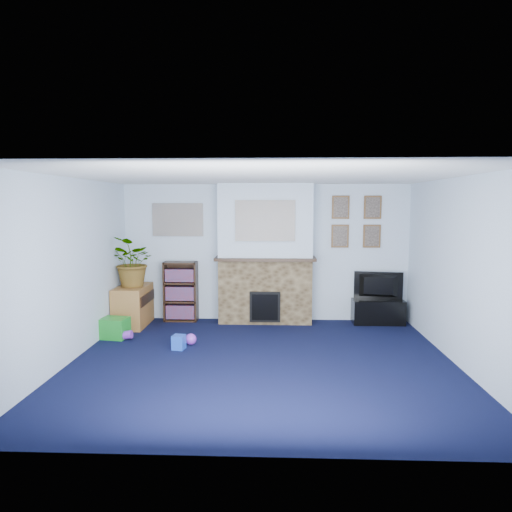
{
  "coord_description": "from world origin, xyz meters",
  "views": [
    {
      "loc": [
        0.15,
        -5.76,
        2.05
      ],
      "look_at": [
        -0.12,
        0.94,
        1.29
      ],
      "focal_mm": 32.0,
      "sensor_mm": 36.0,
      "label": 1
    }
  ],
  "objects_px": {
    "television": "(378,286)",
    "sideboard": "(133,305)",
    "bookshelf": "(181,293)",
    "tv_stand": "(378,311)"
  },
  "relations": [
    {
      "from": "tv_stand",
      "to": "television",
      "type": "distance_m",
      "value": 0.43
    },
    {
      "from": "television",
      "to": "bookshelf",
      "type": "bearing_deg",
      "value": 8.51
    },
    {
      "from": "tv_stand",
      "to": "bookshelf",
      "type": "relative_size",
      "value": 0.83
    },
    {
      "from": "tv_stand",
      "to": "bookshelf",
      "type": "bearing_deg",
      "value": 178.73
    },
    {
      "from": "bookshelf",
      "to": "sideboard",
      "type": "xyz_separation_m",
      "value": [
        -0.75,
        -0.36,
        -0.15
      ]
    },
    {
      "from": "television",
      "to": "bookshelf",
      "type": "distance_m",
      "value": 3.44
    },
    {
      "from": "bookshelf",
      "to": "sideboard",
      "type": "height_order",
      "value": "bookshelf"
    },
    {
      "from": "sideboard",
      "to": "television",
      "type": "bearing_deg",
      "value": 4.1
    },
    {
      "from": "television",
      "to": "sideboard",
      "type": "distance_m",
      "value": 4.21
    },
    {
      "from": "television",
      "to": "sideboard",
      "type": "xyz_separation_m",
      "value": [
        -4.19,
        -0.3,
        -0.3
      ]
    }
  ]
}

